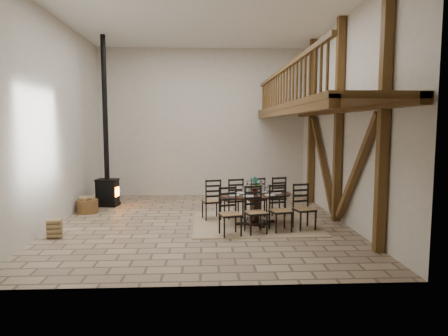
{
  "coord_description": "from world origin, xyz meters",
  "views": [
    {
      "loc": [
        0.09,
        -9.76,
        2.38
      ],
      "look_at": [
        0.57,
        0.4,
        1.31
      ],
      "focal_mm": 32.0,
      "sensor_mm": 36.0,
      "label": 1
    }
  ],
  "objects_px": {
    "dining_table": "(255,209)",
    "wood_stove": "(107,168)",
    "log_stack": "(54,229)",
    "log_basket": "(88,206)"
  },
  "relations": [
    {
      "from": "log_basket",
      "to": "wood_stove",
      "type": "bearing_deg",
      "value": 71.13
    },
    {
      "from": "dining_table",
      "to": "log_basket",
      "type": "bearing_deg",
      "value": 147.48
    },
    {
      "from": "dining_table",
      "to": "log_stack",
      "type": "height_order",
      "value": "dining_table"
    },
    {
      "from": "wood_stove",
      "to": "log_basket",
      "type": "height_order",
      "value": "wood_stove"
    },
    {
      "from": "dining_table",
      "to": "log_stack",
      "type": "xyz_separation_m",
      "value": [
        -4.44,
        -1.0,
        -0.17
      ]
    },
    {
      "from": "wood_stove",
      "to": "log_stack",
      "type": "xyz_separation_m",
      "value": [
        -0.3,
        -3.45,
        -0.93
      ]
    },
    {
      "from": "wood_stove",
      "to": "log_basket",
      "type": "relative_size",
      "value": 8.82
    },
    {
      "from": "log_basket",
      "to": "log_stack",
      "type": "xyz_separation_m",
      "value": [
        0.03,
        -2.5,
        0.0
      ]
    },
    {
      "from": "wood_stove",
      "to": "log_basket",
      "type": "xyz_separation_m",
      "value": [
        -0.32,
        -0.95,
        -0.93
      ]
    },
    {
      "from": "dining_table",
      "to": "wood_stove",
      "type": "relative_size",
      "value": 0.53
    }
  ]
}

